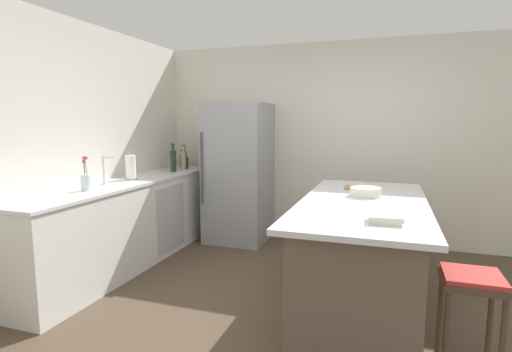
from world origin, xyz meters
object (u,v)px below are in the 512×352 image
(olive_oil_bottle, at_px, (184,158))
(soda_bottle, at_px, (173,160))
(mixing_bowl, at_px, (365,192))
(kitchen_island, at_px, (361,253))
(paper_towel_roll, at_px, (131,168))
(cookbook_stack, at_px, (386,219))
(syrup_bottle, at_px, (186,162))
(bar_stool, at_px, (471,292))
(sink_faucet, at_px, (105,169))
(hot_sauce_bottle, at_px, (174,164))
(cutting_board, at_px, (362,188))
(refrigerator, at_px, (239,173))
(vinegar_bottle, at_px, (182,160))
(flower_vase, at_px, (86,180))
(wine_bottle, at_px, (173,160))
(gin_bottle, at_px, (183,160))

(olive_oil_bottle, distance_m, soda_bottle, 0.37)
(mixing_bowl, bearing_deg, kitchen_island, -90.64)
(paper_towel_roll, height_order, soda_bottle, soda_bottle)
(cookbook_stack, bearing_deg, olive_oil_bottle, 139.98)
(olive_oil_bottle, bearing_deg, syrup_bottle, -55.46)
(bar_stool, relative_size, sink_faucet, 2.17)
(hot_sauce_bottle, bearing_deg, cutting_board, -12.96)
(cookbook_stack, height_order, mixing_bowl, mixing_bowl)
(paper_towel_roll, bearing_deg, sink_faucet, -96.00)
(bar_stool, relative_size, soda_bottle, 1.90)
(soda_bottle, bearing_deg, refrigerator, 12.71)
(refrigerator, distance_m, mixing_bowl, 2.10)
(syrup_bottle, height_order, cutting_board, syrup_bottle)
(vinegar_bottle, bearing_deg, cookbook_stack, -38.99)
(soda_bottle, relative_size, mixing_bowl, 1.27)
(sink_faucet, bearing_deg, soda_bottle, 89.36)
(flower_vase, bearing_deg, cutting_board, 22.76)
(vinegar_bottle, xyz_separation_m, wine_bottle, (0.14, -0.48, 0.05))
(kitchen_island, xyz_separation_m, paper_towel_roll, (-2.53, 0.31, 0.61))
(refrigerator, height_order, mixing_bowl, refrigerator)
(paper_towel_roll, relative_size, vinegar_bottle, 1.26)
(paper_towel_roll, height_order, cutting_board, paper_towel_roll)
(bar_stool, distance_m, sink_faucet, 3.40)
(refrigerator, height_order, hot_sauce_bottle, refrigerator)
(refrigerator, xyz_separation_m, sink_faucet, (-0.88, -1.52, 0.19))
(paper_towel_roll, bearing_deg, hot_sauce_bottle, 86.97)
(bar_stool, height_order, flower_vase, flower_vase)
(soda_bottle, xyz_separation_m, mixing_bowl, (2.56, -1.05, -0.11))
(flower_vase, xyz_separation_m, hot_sauce_bottle, (0.00, 1.58, -0.01))
(flower_vase, height_order, gin_bottle, same)
(bar_stool, bearing_deg, paper_towel_roll, 162.21)
(refrigerator, bearing_deg, cutting_board, -27.73)
(soda_bottle, bearing_deg, gin_bottle, 40.45)
(bar_stool, height_order, vinegar_bottle, vinegar_bottle)
(sink_faucet, height_order, syrup_bottle, sink_faucet)
(gin_bottle, bearing_deg, mixing_bowl, -24.89)
(paper_towel_roll, relative_size, gin_bottle, 0.95)
(syrup_bottle, bearing_deg, mixing_bowl, -26.47)
(bar_stool, distance_m, hot_sauce_bottle, 3.75)
(flower_vase, distance_m, syrup_bottle, 1.87)
(kitchen_island, relative_size, hot_sauce_bottle, 9.72)
(paper_towel_roll, bearing_deg, wine_bottle, 82.72)
(syrup_bottle, relative_size, hot_sauce_bottle, 0.97)
(sink_faucet, bearing_deg, mixing_bowl, 6.22)
(kitchen_island, distance_m, sink_faucet, 2.65)
(refrigerator, bearing_deg, bar_stool, -42.37)
(paper_towel_roll, distance_m, olive_oil_bottle, 1.32)
(paper_towel_roll, relative_size, syrup_bottle, 1.41)
(kitchen_island, bearing_deg, olive_oil_bottle, 147.84)
(sink_faucet, relative_size, syrup_bottle, 1.35)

